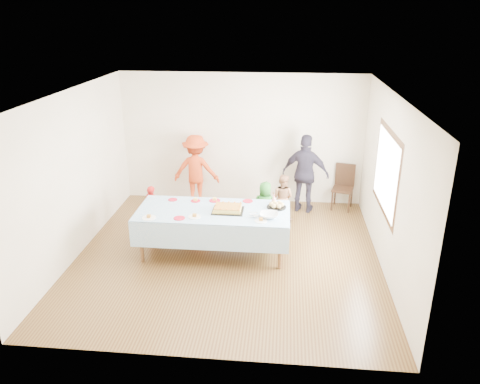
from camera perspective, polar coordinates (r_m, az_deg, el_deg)
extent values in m
plane|color=#4A2D15|center=(7.93, -1.50, -7.72)|extent=(5.00, 5.00, 0.00)
cube|color=beige|center=(9.74, 0.23, 6.48)|extent=(5.00, 0.04, 2.70)
cube|color=beige|center=(5.11, -5.11, -8.02)|extent=(5.00, 0.04, 2.70)
cube|color=beige|center=(8.06, -19.54, 2.01)|extent=(0.04, 5.00, 2.70)
cube|color=beige|center=(7.49, 17.74, 0.79)|extent=(0.04, 5.00, 2.70)
cube|color=white|center=(7.02, -1.72, 11.91)|extent=(5.00, 5.00, 0.04)
cube|color=#472B16|center=(7.62, 17.36, 2.38)|extent=(0.03, 1.75, 1.35)
cylinder|color=brown|center=(7.74, -11.98, -5.92)|extent=(0.06, 0.06, 0.73)
cylinder|color=brown|center=(7.41, 4.93, -6.81)|extent=(0.06, 0.06, 0.73)
cylinder|color=brown|center=(8.46, -10.33, -3.35)|extent=(0.06, 0.06, 0.73)
cylinder|color=brown|center=(8.16, 5.03, -4.03)|extent=(0.06, 0.06, 0.73)
cube|color=brown|center=(7.70, -3.29, -2.44)|extent=(2.40, 1.00, 0.04)
cube|color=white|center=(7.69, -3.30, -2.27)|extent=(2.50, 1.10, 0.01)
cube|color=black|center=(7.64, -1.49, -2.29)|extent=(0.51, 0.39, 0.01)
cube|color=#F6DB5D|center=(7.63, -1.49, -2.02)|extent=(0.43, 0.32, 0.06)
cube|color=#965122|center=(7.61, -1.49, -1.76)|extent=(0.43, 0.32, 0.01)
cylinder|color=black|center=(7.80, 4.46, -1.85)|extent=(0.32, 0.32, 0.02)
sphere|color=#E4C16F|center=(7.78, 5.10, -1.54)|extent=(0.08, 0.08, 0.08)
sphere|color=#E4C16F|center=(7.84, 4.79, -1.32)|extent=(0.08, 0.08, 0.08)
sphere|color=#E4C16F|center=(7.85, 4.17, -1.30)|extent=(0.08, 0.08, 0.08)
sphere|color=#E4C16F|center=(7.78, 3.84, -1.50)|extent=(0.08, 0.08, 0.08)
sphere|color=#E4C16F|center=(7.71, 4.14, -1.72)|extent=(0.08, 0.08, 0.08)
sphere|color=#E4C16F|center=(7.71, 4.77, -1.74)|extent=(0.08, 0.08, 0.08)
sphere|color=#E4C16F|center=(7.78, 4.47, -1.52)|extent=(0.08, 0.08, 0.08)
imported|color=silver|center=(7.41, 3.55, -2.86)|extent=(0.30, 0.30, 0.07)
cone|color=white|center=(7.94, 4.16, -0.77)|extent=(0.10, 0.10, 0.17)
cylinder|color=red|center=(8.16, -8.22, -0.93)|extent=(0.16, 0.16, 0.01)
cylinder|color=red|center=(8.07, -5.44, -1.08)|extent=(0.16, 0.16, 0.01)
cylinder|color=red|center=(8.06, -3.10, -1.04)|extent=(0.19, 0.19, 0.01)
cylinder|color=red|center=(8.02, 0.96, -1.11)|extent=(0.17, 0.17, 0.01)
cylinder|color=red|center=(7.44, -7.41, -3.18)|extent=(0.18, 0.18, 0.01)
cylinder|color=white|center=(7.53, -11.04, -3.10)|extent=(0.22, 0.22, 0.01)
cylinder|color=white|center=(7.46, -5.55, -3.03)|extent=(0.20, 0.20, 0.01)
cylinder|color=white|center=(7.29, 2.56, -3.53)|extent=(0.20, 0.20, 0.01)
cylinder|color=black|center=(9.72, 11.14, -1.10)|extent=(0.03, 0.03, 0.41)
cylinder|color=black|center=(9.68, 13.13, -1.37)|extent=(0.03, 0.03, 0.41)
cylinder|color=black|center=(10.03, 11.50, -0.40)|extent=(0.03, 0.03, 0.41)
cylinder|color=black|center=(9.99, 13.43, -0.66)|extent=(0.03, 0.03, 0.41)
cube|color=black|center=(9.77, 12.41, 0.34)|extent=(0.49, 0.49, 0.05)
cube|color=black|center=(9.86, 12.70, 2.08)|extent=(0.40, 0.14, 0.48)
imported|color=#B51816|center=(8.93, -10.64, -1.73)|extent=(0.35, 0.29, 0.81)
imported|color=#246622|center=(8.61, 3.07, -1.78)|extent=(0.50, 0.37, 0.95)
imported|color=#B07752|center=(9.08, 5.20, -0.65)|extent=(0.55, 0.51, 0.92)
imported|color=#C33D18|center=(9.76, -5.37, 2.69)|extent=(0.98, 0.59, 1.49)
imported|color=#2A2634|center=(9.40, 7.98, 2.20)|extent=(1.01, 0.62, 1.60)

